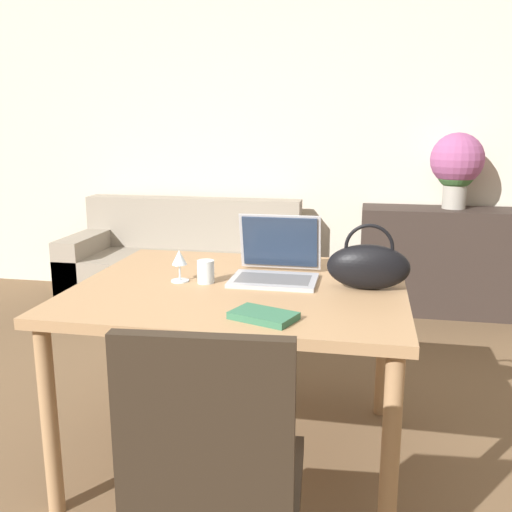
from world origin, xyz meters
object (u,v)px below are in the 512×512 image
Objects in this scene: couch at (184,270)px; handbag at (368,266)px; laptop at (277,262)px; flower_vase at (457,165)px; chair at (214,474)px; wine_glass at (179,260)px; drinking_glass at (206,272)px.

couch is 2.42m from handbag.
flower_vase is (0.99, 2.06, 0.28)m from laptop.
couch is at bearing -172.45° from flower_vase.
chair is 1.04m from wine_glass.
laptop is 0.39m from handbag.
handbag is at bearing 2.80° from drinking_glass.
handbag is (1.38, -1.90, 0.57)m from couch.
wine_glass is at bearing -121.81° from flower_vase.
chair reaches higher than couch.
handbag reaches higher than wine_glass.
drinking_glass is at bearing -69.22° from couch.
wine_glass is (-0.11, -0.00, 0.04)m from drinking_glass.
wine_glass is 2.60m from flower_vase.
flower_vase reaches higher than chair.
flower_vase is at bearing 7.55° from couch.
wine_glass is at bearing 108.71° from chair.
wine_glass is at bearing -72.12° from couch.
flower_vase is (1.36, 2.20, 0.26)m from wine_glass.
flower_vase reaches higher than wine_glass.
couch is 2.13m from drinking_glass.
chair is at bearing -107.52° from flower_vase.
couch is 3.18× the size of flower_vase.
flower_vase reaches higher than couch.
couch is 5.44× the size of handbag.
couch is at bearing 107.88° from wine_glass.
flower_vase is at bearing 74.27° from handbag.
laptop is 1.09× the size of handbag.
laptop is at bearing 164.72° from handbag.
wine_glass is at bearing -160.38° from laptop.
handbag is (0.37, -0.10, 0.03)m from laptop.
wine_glass is (-0.38, -0.14, 0.02)m from laptop.
flower_vase is (0.61, 2.17, 0.25)m from handbag.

